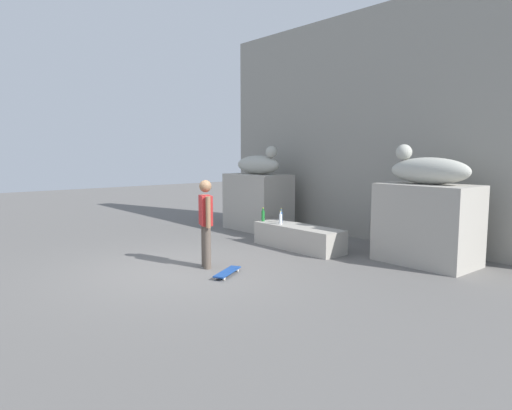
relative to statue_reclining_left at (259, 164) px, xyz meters
The scene contains 12 objects.
ground_plane 4.95m from the statue_reclining_left, 56.41° to the right, with size 40.00×40.00×0.00m, color #605E5B.
facade_wall 3.06m from the statue_reclining_left, 29.02° to the left, with size 9.55×0.60×5.63m, color gray.
pedestal_left 1.07m from the statue_reclining_left, behind, with size 1.83×1.13×1.57m, color #A39E93.
pedestal_right 5.23m from the statue_reclining_left, ahead, with size 1.83×1.13×1.57m, color #A39E93.
statue_reclining_left is the anchor object (origin of this frame).
statue_reclining_right 5.08m from the statue_reclining_left, ahead, with size 1.63×0.65×0.78m.
ledge_block 3.15m from the statue_reclining_left, 20.89° to the right, with size 2.29×0.70×0.53m, color #A39E93.
skater 4.48m from the statue_reclining_left, 53.28° to the right, with size 0.51×0.32×1.67m.
skateboard 5.19m from the statue_reclining_left, 46.71° to the right, with size 0.57×0.79×0.08m.
bottle_blue 2.46m from the statue_reclining_left, 25.97° to the right, with size 0.06×0.06×0.33m.
bottle_clear 2.68m from the statue_reclining_left, 28.00° to the right, with size 0.07×0.07×0.31m.
bottle_green 2.23m from the statue_reclining_left, 36.93° to the right, with size 0.08×0.08×0.33m.
Camera 1 is at (7.26, -4.44, 2.20)m, focal length 32.23 mm.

